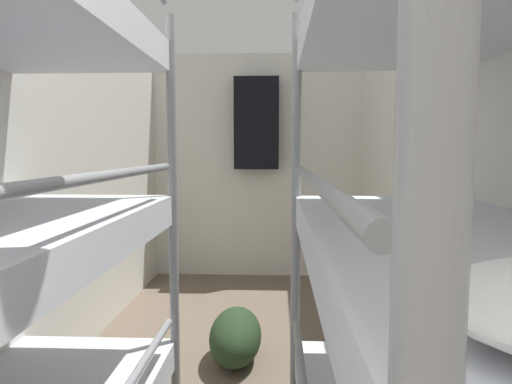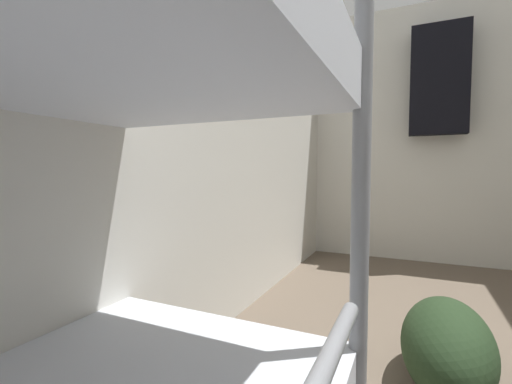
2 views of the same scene
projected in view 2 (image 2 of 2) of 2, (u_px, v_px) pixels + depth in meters
wall_left at (124, 76)px, 1.16m from camera, size 0.06×5.06×2.26m
wall_back at (436, 134)px, 2.98m from camera, size 2.22×0.06×2.26m
duffel_bag at (447, 345)px, 1.27m from camera, size 0.32×0.58×0.32m
hanging_coat at (439, 80)px, 2.82m from camera, size 0.44×0.12×0.90m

